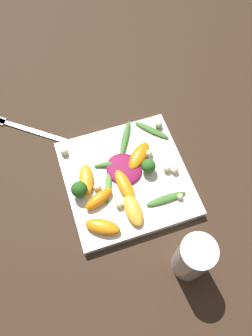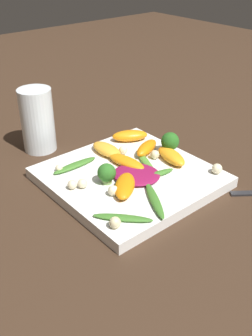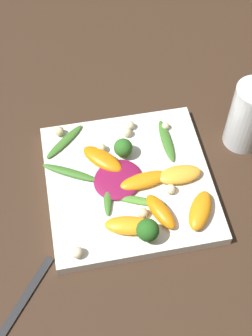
# 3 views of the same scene
# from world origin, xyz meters

# --- Properties ---
(ground_plane) EXTENTS (2.40, 2.40, 0.00)m
(ground_plane) POSITION_xyz_m (0.00, 0.00, 0.00)
(ground_plane) COLOR #382619
(plate) EXTENTS (0.25, 0.25, 0.02)m
(plate) POSITION_xyz_m (0.00, 0.00, 0.01)
(plate) COLOR white
(plate) RESTS_ON ground_plane
(drinking_glass) EXTENTS (0.06, 0.06, 0.12)m
(drinking_glass) POSITION_xyz_m (-0.20, -0.05, 0.06)
(drinking_glass) COLOR white
(drinking_glass) RESTS_ON ground_plane
(radicchio_leaf_0) EXTENTS (0.10, 0.10, 0.01)m
(radicchio_leaf_0) POSITION_xyz_m (0.02, -0.00, 0.02)
(radicchio_leaf_0) COLOR maroon
(radicchio_leaf_0) RESTS_ON plate
(orange_segment_0) EXTENTS (0.07, 0.07, 0.02)m
(orange_segment_0) POSITION_xyz_m (0.03, -0.04, 0.03)
(orange_segment_0) COLOR orange
(orange_segment_0) RESTS_ON plate
(orange_segment_1) EXTENTS (0.05, 0.07, 0.02)m
(orange_segment_1) POSITION_xyz_m (-0.03, 0.07, 0.03)
(orange_segment_1) COLOR orange
(orange_segment_1) RESTS_ON plate
(orange_segment_2) EXTENTS (0.06, 0.07, 0.02)m
(orange_segment_2) POSITION_xyz_m (-0.09, 0.08, 0.03)
(orange_segment_2) COLOR orange
(orange_segment_2) RESTS_ON plate
(orange_segment_3) EXTENTS (0.08, 0.04, 0.01)m
(orange_segment_3) POSITION_xyz_m (-0.02, 0.01, 0.03)
(orange_segment_3) COLOR orange
(orange_segment_3) RESTS_ON plate
(orange_segment_4) EXTENTS (0.07, 0.04, 0.02)m
(orange_segment_4) POSITION_xyz_m (0.02, 0.08, 0.03)
(orange_segment_4) COLOR orange
(orange_segment_4) RESTS_ON plate
(orange_segment_5) EXTENTS (0.07, 0.03, 0.02)m
(orange_segment_5) POSITION_xyz_m (-0.08, 0.01, 0.03)
(orange_segment_5) COLOR #FCAD33
(orange_segment_5) RESTS_ON plate
(broccoli_floret_0) EXTENTS (0.03, 0.03, 0.04)m
(broccoli_floret_0) POSITION_xyz_m (-0.01, 0.10, 0.04)
(broccoli_floret_0) COLOR #84AD5B
(broccoli_floret_0) RESTS_ON plate
(broccoli_floret_1) EXTENTS (0.03, 0.03, 0.03)m
(broccoli_floret_1) POSITION_xyz_m (0.00, -0.05, 0.04)
(broccoli_floret_1) COLOR #84AD5B
(broccoli_floret_1) RESTS_ON plate
(arugula_sprig_0) EXTENTS (0.02, 0.07, 0.01)m
(arugula_sprig_0) POSITION_xyz_m (0.04, 0.03, 0.02)
(arugula_sprig_0) COLOR #3D7528
(arugula_sprig_0) RESTS_ON plate
(arugula_sprig_1) EXTENTS (0.08, 0.04, 0.01)m
(arugula_sprig_1) POSITION_xyz_m (-0.01, 0.04, 0.02)
(arugula_sprig_1) COLOR #518E33
(arugula_sprig_1) RESTS_ON plate
(arugula_sprig_2) EXTENTS (0.09, 0.06, 0.01)m
(arugula_sprig_2) POSITION_xyz_m (0.09, -0.03, 0.02)
(arugula_sprig_2) COLOR #3D7528
(arugula_sprig_2) RESTS_ON plate
(arugula_sprig_3) EXTENTS (0.07, 0.07, 0.01)m
(arugula_sprig_3) POSITION_xyz_m (0.09, -0.09, 0.02)
(arugula_sprig_3) COLOR #3D7528
(arugula_sprig_3) RESTS_ON plate
(arugula_sprig_4) EXTENTS (0.02, 0.08, 0.01)m
(arugula_sprig_4) POSITION_xyz_m (-0.07, -0.06, 0.02)
(arugula_sprig_4) COLOR #3D7528
(arugula_sprig_4) RESTS_ON plate
(macadamia_nut_0) EXTENTS (0.01, 0.01, 0.01)m
(macadamia_nut_0) POSITION_xyz_m (-0.08, -0.09, 0.02)
(macadamia_nut_0) COLOR beige
(macadamia_nut_0) RESTS_ON plate
(macadamia_nut_1) EXTENTS (0.02, 0.02, 0.02)m
(macadamia_nut_1) POSITION_xyz_m (-0.06, 0.03, 0.03)
(macadamia_nut_1) COLOR beige
(macadamia_nut_1) RESTS_ON plate
(macadamia_nut_2) EXTENTS (0.02, 0.02, 0.02)m
(macadamia_nut_2) POSITION_xyz_m (0.09, 0.11, 0.03)
(macadamia_nut_2) COLOR beige
(macadamia_nut_2) RESTS_ON plate
(macadamia_nut_3) EXTENTS (0.02, 0.02, 0.02)m
(macadamia_nut_3) POSITION_xyz_m (0.03, -0.06, 0.03)
(macadamia_nut_3) COLOR beige
(macadamia_nut_3) RESTS_ON plate
(macadamia_nut_4) EXTENTS (0.02, 0.02, 0.02)m
(macadamia_nut_4) POSITION_xyz_m (0.09, -0.11, 0.03)
(macadamia_nut_4) COLOR beige
(macadamia_nut_4) RESTS_ON plate
(macadamia_nut_5) EXTENTS (0.02, 0.02, 0.02)m
(macadamia_nut_5) POSITION_xyz_m (-0.01, 0.06, 0.03)
(macadamia_nut_5) COLOR beige
(macadamia_nut_5) RESTS_ON plate
(macadamia_nut_6) EXTENTS (0.01, 0.01, 0.01)m
(macadamia_nut_6) POSITION_xyz_m (-0.02, -0.10, 0.03)
(macadamia_nut_6) COLOR beige
(macadamia_nut_6) RESTS_ON plate
(macadamia_nut_7) EXTENTS (0.02, 0.02, 0.02)m
(macadamia_nut_7) POSITION_xyz_m (-0.01, -0.08, 0.03)
(macadamia_nut_7) COLOR beige
(macadamia_nut_7) RESTS_ON plate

